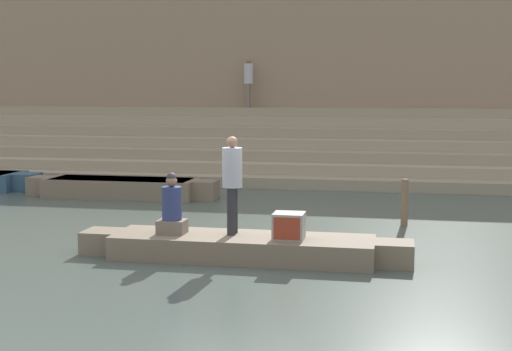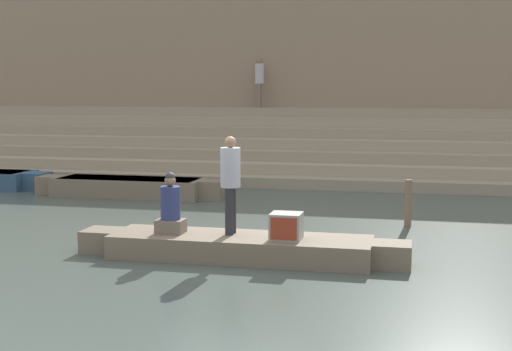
# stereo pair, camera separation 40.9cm
# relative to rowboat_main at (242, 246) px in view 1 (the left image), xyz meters

# --- Properties ---
(ground_plane) EXTENTS (120.00, 120.00, 0.00)m
(ground_plane) POSITION_rel_rowboat_main_xyz_m (-0.38, 0.71, -0.21)
(ground_plane) COLOR #47544C
(ghat_steps) EXTENTS (36.00, 5.56, 2.24)m
(ghat_steps) POSITION_rel_rowboat_main_xyz_m (-0.38, 12.13, 0.59)
(ghat_steps) COLOR gray
(ghat_steps) RESTS_ON ground
(back_wall) EXTENTS (34.20, 1.28, 7.26)m
(back_wall) POSITION_rel_rowboat_main_xyz_m (-0.38, 14.72, 3.39)
(back_wall) COLOR #937A60
(back_wall) RESTS_ON ground
(rowboat_main) EXTENTS (5.75, 1.32, 0.40)m
(rowboat_main) POSITION_rel_rowboat_main_xyz_m (0.00, 0.00, 0.00)
(rowboat_main) COLOR #756651
(rowboat_main) RESTS_ON ground
(person_standing) EXTENTS (0.34, 0.34, 1.70)m
(person_standing) POSITION_rel_rowboat_main_xyz_m (-0.20, 0.12, 1.16)
(person_standing) COLOR #28282D
(person_standing) RESTS_ON rowboat_main
(person_rowing) EXTENTS (0.48, 0.38, 1.07)m
(person_rowing) POSITION_rel_rowboat_main_xyz_m (-1.25, -0.03, 0.61)
(person_rowing) COLOR #756656
(person_rowing) RESTS_ON rowboat_main
(tv_set) EXTENTS (0.52, 0.49, 0.45)m
(tv_set) POSITION_rel_rowboat_main_xyz_m (0.82, -0.11, 0.41)
(tv_set) COLOR #9E998E
(tv_set) RESTS_ON rowboat_main
(moored_boat_shore) EXTENTS (5.29, 1.29, 0.50)m
(moored_boat_shore) POSITION_rel_rowboat_main_xyz_m (-4.71, 6.32, 0.05)
(moored_boat_shore) COLOR #756651
(moored_boat_shore) RESTS_ON ground
(mooring_post) EXTENTS (0.15, 0.15, 1.00)m
(mooring_post) POSITION_rel_rowboat_main_xyz_m (2.76, 3.64, 0.28)
(mooring_post) COLOR brown
(mooring_post) RESTS_ON ground
(person_on_steps) EXTENTS (0.33, 0.33, 1.79)m
(person_on_steps) POSITION_rel_rowboat_main_xyz_m (-2.74, 13.72, 3.07)
(person_on_steps) COLOR #756656
(person_on_steps) RESTS_ON ghat_steps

